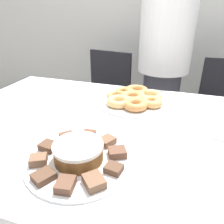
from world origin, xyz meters
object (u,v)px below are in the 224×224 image
Objects in this scene: plate_cake at (79,161)px; plate_donuts at (132,101)px; office_chair_left at (103,107)px; office_chair_right at (224,123)px; frosted_cake at (78,152)px; person_standing at (163,65)px.

plate_donuts is at bearing 84.56° from plate_cake.
office_chair_right is (1.00, 0.00, 0.00)m from office_chair_left.
plate_donuts is (0.05, 0.53, 0.00)m from plate_cake.
office_chair_left reaches higher than frosted_cake.
office_chair_right is at bearing 2.58° from person_standing.
person_standing reaches higher than frosted_cake.
plate_donuts is 2.40× the size of frosted_cake.
person_standing is 1.81× the size of office_chair_left.
office_chair_left is 1.28m from plate_cake.
frosted_cake is at bearing 180.00° from plate_cake.
plate_cake is (-0.64, -1.18, 0.37)m from office_chair_right.
frosted_cake is (-0.00, 0.00, 0.03)m from plate_cake.
person_standing is at bearing 83.13° from frosted_cake.
person_standing is 0.66m from office_chair_right.
office_chair_left is at bearing 174.26° from office_chair_right.
person_standing reaches higher than plate_cake.
office_chair_right reaches higher than plate_donuts.
office_chair_left is at bearing 177.47° from person_standing.
person_standing is 4.18× the size of plate_donuts.
plate_cake is 0.53m from plate_donuts.
plate_cake is at bearing -63.10° from office_chair_left.
office_chair_left reaches higher than plate_cake.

